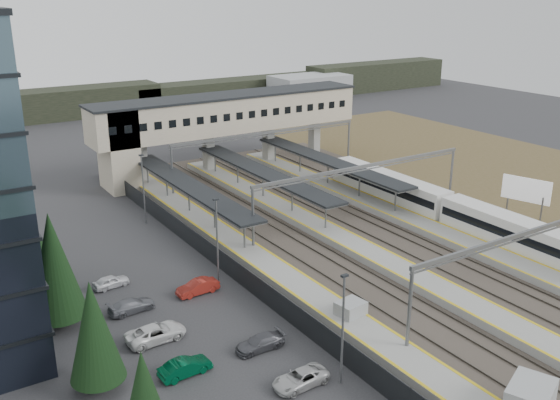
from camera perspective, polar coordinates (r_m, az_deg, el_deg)
ground at (r=53.87m, az=7.08°, el=-9.45°), size 220.00×220.00×0.00m
conifer_row at (r=39.25m, az=-15.03°, el=-13.46°), size 4.42×49.82×9.50m
lampposts at (r=48.61m, az=-1.02°, el=-6.84°), size 0.50×53.25×8.07m
fence at (r=53.66m, az=-1.75°, el=-8.22°), size 0.08×90.00×2.00m
relay_cabin_far at (r=50.45m, az=6.45°, el=-10.24°), size 2.36×2.06×1.96m
rail_corridor at (r=62.75m, az=10.81°, el=-5.12°), size 34.00×90.00×0.92m
canopies at (r=76.68m, az=-1.58°, el=2.54°), size 23.10×30.00×3.28m
footbridge at (r=88.86m, az=-6.25°, el=7.36°), size 40.40×6.40×11.20m
gantries at (r=61.20m, az=14.23°, el=-0.26°), size 28.40×62.28×7.17m
train at (r=71.66m, az=15.19°, el=-0.94°), size 2.77×38.44×3.48m
billboard at (r=77.49m, az=21.57°, el=0.76°), size 1.84×5.40×4.70m
treeline_far at (r=141.35m, az=-9.55°, el=9.40°), size 170.00×19.00×7.00m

